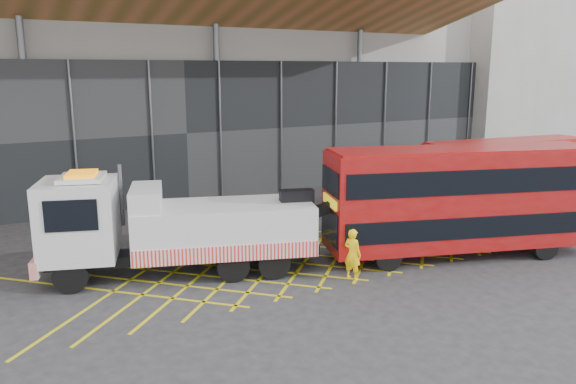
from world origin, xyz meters
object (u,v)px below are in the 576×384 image
bus_second (506,172)px  worker (353,254)px  recovery_truck (171,226)px  bus_towed (462,197)px

bus_second → worker: size_ratio=5.10×
recovery_truck → worker: size_ratio=6.04×
recovery_truck → worker: recovery_truck is taller
bus_second → bus_towed: bearing=-144.3°
bus_towed → bus_second: 8.69m
bus_second → worker: 13.71m
recovery_truck → worker: 6.76m
recovery_truck → bus_second: (18.58, 0.48, 0.27)m
recovery_truck → bus_towed: 11.57m
bus_towed → worker: (-5.38, -0.03, -1.54)m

